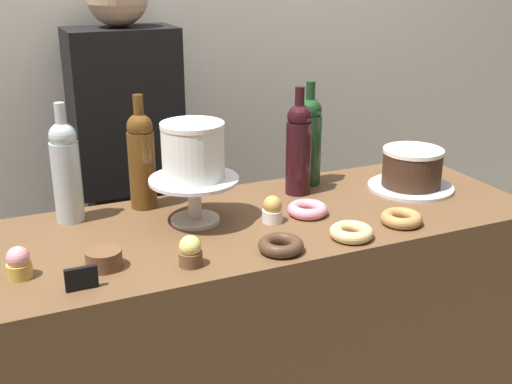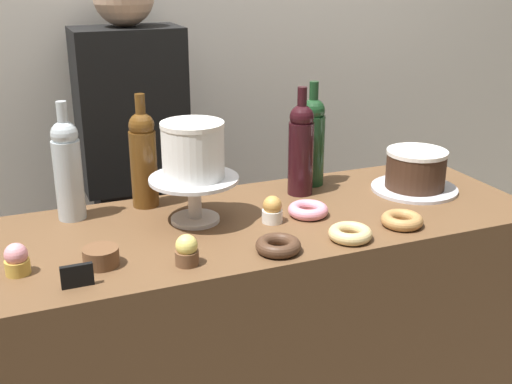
{
  "view_description": "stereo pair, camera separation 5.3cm",
  "coord_description": "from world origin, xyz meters",
  "px_view_note": "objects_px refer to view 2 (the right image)",
  "views": [
    {
      "loc": [
        -0.67,
        -1.49,
        1.61
      ],
      "look_at": [
        0.0,
        0.0,
        1.02
      ],
      "focal_mm": 45.36,
      "sensor_mm": 36.0,
      "label": 1
    },
    {
      "loc": [
        -0.62,
        -1.51,
        1.61
      ],
      "look_at": [
        0.0,
        0.0,
        1.02
      ],
      "focal_mm": 45.36,
      "sensor_mm": 36.0,
      "label": 2
    }
  ],
  "objects_px": {
    "wine_bottle_clear": "(68,168)",
    "cupcake_caramel": "(272,210)",
    "donut_chocolate": "(278,246)",
    "price_sign_chalkboard": "(77,276)",
    "wine_bottle_dark_red": "(301,148)",
    "cookie_stack": "(101,257)",
    "donut_glazed": "(350,233)",
    "barista_figure": "(136,188)",
    "donut_pink": "(308,210)",
    "chocolate_round_cake": "(416,169)",
    "wine_bottle_amber": "(143,157)",
    "cupcake_lemon": "(187,251)",
    "donut_maple": "(402,220)",
    "cupcake_strawberry": "(17,260)",
    "wine_bottle_green": "(312,140)",
    "cake_stand_pedestal": "(194,191)",
    "white_layer_cake": "(193,150)"
  },
  "relations": [
    {
      "from": "cake_stand_pedestal",
      "to": "barista_figure",
      "type": "xyz_separation_m",
      "value": [
        -0.04,
        0.61,
        -0.19
      ]
    },
    {
      "from": "wine_bottle_green",
      "to": "wine_bottle_clear",
      "type": "height_order",
      "value": "same"
    },
    {
      "from": "chocolate_round_cake",
      "to": "cookie_stack",
      "type": "distance_m",
      "value": 0.99
    },
    {
      "from": "cupcake_strawberry",
      "to": "donut_pink",
      "type": "distance_m",
      "value": 0.77
    },
    {
      "from": "chocolate_round_cake",
      "to": "cupcake_lemon",
      "type": "distance_m",
      "value": 0.83
    },
    {
      "from": "wine_bottle_green",
      "to": "chocolate_round_cake",
      "type": "bearing_deg",
      "value": -32.73
    },
    {
      "from": "price_sign_chalkboard",
      "to": "donut_chocolate",
      "type": "bearing_deg",
      "value": -0.3
    },
    {
      "from": "wine_bottle_dark_red",
      "to": "cupcake_caramel",
      "type": "xyz_separation_m",
      "value": [
        -0.17,
        -0.18,
        -0.11
      ]
    },
    {
      "from": "cookie_stack",
      "to": "donut_maple",
      "type": "bearing_deg",
      "value": -4.69
    },
    {
      "from": "donut_pink",
      "to": "donut_maple",
      "type": "bearing_deg",
      "value": -38.85
    },
    {
      "from": "wine_bottle_clear",
      "to": "donut_maple",
      "type": "xyz_separation_m",
      "value": [
        0.81,
        -0.39,
        -0.13
      ]
    },
    {
      "from": "wine_bottle_amber",
      "to": "white_layer_cake",
      "type": "bearing_deg",
      "value": -60.43
    },
    {
      "from": "cupcake_caramel",
      "to": "donut_pink",
      "type": "height_order",
      "value": "cupcake_caramel"
    },
    {
      "from": "chocolate_round_cake",
      "to": "donut_maple",
      "type": "bearing_deg",
      "value": -131.42
    },
    {
      "from": "donut_glazed",
      "to": "cookie_stack",
      "type": "bearing_deg",
      "value": 171.7
    },
    {
      "from": "donut_chocolate",
      "to": "cupcake_strawberry",
      "type": "bearing_deg",
      "value": 168.95
    },
    {
      "from": "chocolate_round_cake",
      "to": "wine_bottle_green",
      "type": "xyz_separation_m",
      "value": [
        -0.27,
        0.17,
        0.08
      ]
    },
    {
      "from": "cupcake_caramel",
      "to": "donut_glazed",
      "type": "distance_m",
      "value": 0.23
    },
    {
      "from": "cupcake_caramel",
      "to": "chocolate_round_cake",
      "type": "bearing_deg",
      "value": 7.71
    },
    {
      "from": "wine_bottle_clear",
      "to": "cupcake_caramel",
      "type": "xyz_separation_m",
      "value": [
        0.5,
        -0.23,
        -0.11
      ]
    },
    {
      "from": "donut_chocolate",
      "to": "donut_maple",
      "type": "distance_m",
      "value": 0.37
    },
    {
      "from": "wine_bottle_dark_red",
      "to": "wine_bottle_clear",
      "type": "bearing_deg",
      "value": 174.99
    },
    {
      "from": "donut_maple",
      "to": "donut_pink",
      "type": "bearing_deg",
      "value": 141.15
    },
    {
      "from": "cookie_stack",
      "to": "price_sign_chalkboard",
      "type": "height_order",
      "value": "price_sign_chalkboard"
    },
    {
      "from": "chocolate_round_cake",
      "to": "wine_bottle_amber",
      "type": "height_order",
      "value": "wine_bottle_amber"
    },
    {
      "from": "wine_bottle_amber",
      "to": "donut_maple",
      "type": "xyz_separation_m",
      "value": [
        0.6,
        -0.41,
        -0.13
      ]
    },
    {
      "from": "wine_bottle_amber",
      "to": "cupcake_lemon",
      "type": "height_order",
      "value": "wine_bottle_amber"
    },
    {
      "from": "cupcake_lemon",
      "to": "cookie_stack",
      "type": "bearing_deg",
      "value": 159.56
    },
    {
      "from": "chocolate_round_cake",
      "to": "wine_bottle_amber",
      "type": "relative_size",
      "value": 0.56
    },
    {
      "from": "donut_pink",
      "to": "cookie_stack",
      "type": "relative_size",
      "value": 1.33
    },
    {
      "from": "wine_bottle_dark_red",
      "to": "cupcake_caramel",
      "type": "height_order",
      "value": "wine_bottle_dark_red"
    },
    {
      "from": "wine_bottle_green",
      "to": "wine_bottle_dark_red",
      "type": "xyz_separation_m",
      "value": [
        -0.07,
        -0.06,
        0.0
      ]
    },
    {
      "from": "price_sign_chalkboard",
      "to": "barista_figure",
      "type": "relative_size",
      "value": 0.04
    },
    {
      "from": "chocolate_round_cake",
      "to": "price_sign_chalkboard",
      "type": "height_order",
      "value": "chocolate_round_cake"
    },
    {
      "from": "white_layer_cake",
      "to": "wine_bottle_dark_red",
      "type": "xyz_separation_m",
      "value": [
        0.36,
        0.09,
        -0.06
      ]
    },
    {
      "from": "wine_bottle_dark_red",
      "to": "price_sign_chalkboard",
      "type": "height_order",
      "value": "wine_bottle_dark_red"
    },
    {
      "from": "wine_bottle_clear",
      "to": "cupcake_strawberry",
      "type": "bearing_deg",
      "value": -118.07
    },
    {
      "from": "wine_bottle_dark_red",
      "to": "donut_chocolate",
      "type": "height_order",
      "value": "wine_bottle_dark_red"
    },
    {
      "from": "chocolate_round_cake",
      "to": "wine_bottle_green",
      "type": "bearing_deg",
      "value": 147.27
    },
    {
      "from": "cupcake_strawberry",
      "to": "donut_pink",
      "type": "bearing_deg",
      "value": 5.02
    },
    {
      "from": "wine_bottle_dark_red",
      "to": "donut_chocolate",
      "type": "relative_size",
      "value": 2.91
    },
    {
      "from": "cupcake_strawberry",
      "to": "cupcake_lemon",
      "type": "distance_m",
      "value": 0.38
    },
    {
      "from": "donut_chocolate",
      "to": "price_sign_chalkboard",
      "type": "distance_m",
      "value": 0.48
    },
    {
      "from": "cupcake_lemon",
      "to": "cupcake_caramel",
      "type": "bearing_deg",
      "value": 29.2
    },
    {
      "from": "wine_bottle_dark_red",
      "to": "donut_pink",
      "type": "xyz_separation_m",
      "value": [
        -0.06,
        -0.17,
        -0.13
      ]
    },
    {
      "from": "wine_bottle_dark_red",
      "to": "cookie_stack",
      "type": "distance_m",
      "value": 0.71
    },
    {
      "from": "cake_stand_pedestal",
      "to": "donut_glazed",
      "type": "height_order",
      "value": "cake_stand_pedestal"
    },
    {
      "from": "donut_glazed",
      "to": "barista_figure",
      "type": "distance_m",
      "value": 0.96
    },
    {
      "from": "cupcake_strawberry",
      "to": "cookie_stack",
      "type": "xyz_separation_m",
      "value": [
        0.18,
        -0.03,
        -0.01
      ]
    },
    {
      "from": "wine_bottle_clear",
      "to": "price_sign_chalkboard",
      "type": "height_order",
      "value": "wine_bottle_clear"
    }
  ]
}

